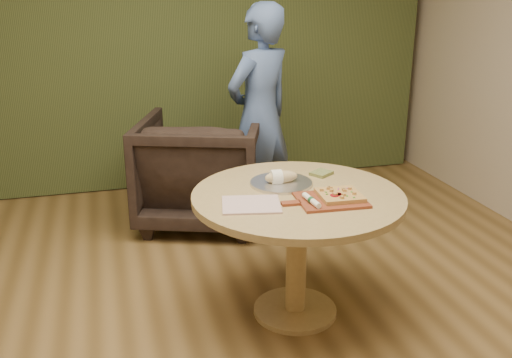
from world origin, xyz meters
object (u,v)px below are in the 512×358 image
Objects in this scene: pizza_paddle at (329,200)px; serving_tray at (281,183)px; flatbread_pizza at (340,195)px; armchair at (201,165)px; bread_roll at (280,177)px; cutlery_roll at (311,200)px; person_standing at (260,116)px; pedestal_table at (297,217)px.

pizza_paddle is 1.27× the size of serving_tray.
flatbread_pizza is 1.72m from armchair.
armchair reaches higher than bread_roll.
armchair is at bearing 94.55° from cutlery_roll.
person_standing is at bearing 91.12° from pizza_paddle.
pizza_paddle is 0.12m from cutlery_roll.
pedestal_table is 6.05× the size of bread_roll.
armchair is at bearing 107.02° from pizza_paddle.
cutlery_roll is 0.56× the size of serving_tray.
pizza_paddle is (0.12, -0.16, 0.15)m from pedestal_table.
cutlery_roll is 1.03× the size of bread_roll.
serving_tray is 1.84× the size of bread_roll.
armchair is at bearing 99.86° from bread_roll.
pizza_paddle is at bearing -62.25° from bread_roll.
pedestal_table is at bearing -75.60° from serving_tray.
cutlery_roll is 0.36m from bread_roll.
bread_roll is at bearing 94.38° from cutlery_roll.
armchair is at bearing -37.19° from person_standing.
bread_roll is (-0.06, 0.35, 0.01)m from cutlery_roll.
pedestal_table is 1.52m from armchair.
pizza_paddle is at bearing -63.49° from serving_tray.
cutlery_roll is at bearing -80.35° from bread_roll.
serving_tray is (-0.23, 0.31, -0.02)m from flatbread_pizza.
cutlery_roll is at bearing -87.53° from pedestal_table.
cutlery_roll is 1.62m from person_standing.
person_standing reaches higher than bread_roll.
person_standing is (0.18, 1.42, 0.25)m from pedestal_table.
pedestal_table is at bearing 53.42° from person_standing.
person_standing is (0.46, -0.06, 0.38)m from armchair.
pizza_paddle is 0.48× the size of armchair.
flatbread_pizza reaches higher than pedestal_table.
flatbread_pizza is (0.06, 0.01, 0.02)m from pizza_paddle.
bread_roll reaches higher than cutlery_roll.
flatbread_pizza reaches higher than cutlery_roll.
flatbread_pizza is 1.17× the size of cutlery_roll.
bread_roll is (-0.05, 0.17, 0.18)m from pedestal_table.
flatbread_pizza is 0.39m from serving_tray.
armchair is 0.60m from person_standing.
pizza_paddle is 0.36m from serving_tray.
armchair reaches higher than serving_tray.
person_standing is (0.23, 1.25, 0.06)m from bread_roll.
cutlery_roll is at bearing -162.19° from pizza_paddle.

